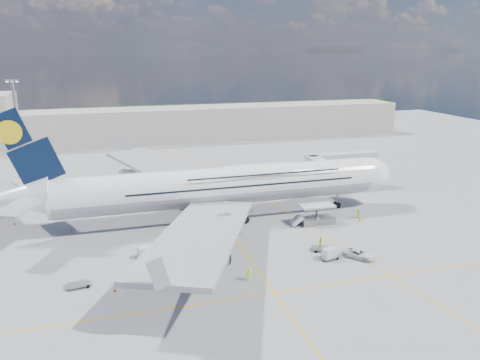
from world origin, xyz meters
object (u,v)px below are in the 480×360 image
object	(u,v)px
dolly_nose_near	(321,248)
cone_wing_right_inner	(201,239)
service_van	(359,254)
crew_tug	(249,274)
dolly_back	(145,252)
cone_wing_right_outer	(115,290)
catering_truck_outer	(132,178)
crew_van	(321,241)
airliner	(222,185)
catering_truck_inner	(156,193)
dolly_nose_far	(330,253)
cone_tail	(14,223)
cargo_loader	(316,217)
crew_nose	(360,219)
jet_bridge	(335,163)
light_mast	(19,133)
crew_loader	(358,213)
cone_wing_left_inner	(185,196)
crew_wing	(160,264)
baggage_tug	(224,241)
cone_wing_left_outer	(142,184)
dolly_row_c	(178,279)
dolly_row_b	(188,265)
cone_nose	(363,203)

from	to	relation	value
dolly_nose_near	cone_wing_right_inner	world-z (taller)	cone_wing_right_inner
service_van	crew_tug	bearing A→B (deg)	148.65
dolly_back	cone_wing_right_outer	distance (m)	11.02
catering_truck_outer	crew_van	world-z (taller)	catering_truck_outer
airliner	catering_truck_inner	size ratio (longest dim) A/B	10.39
dolly_nose_far	dolly_nose_near	distance (m)	3.46
cone_wing_right_outer	cone_tail	distance (m)	36.04
cargo_loader	cone_tail	distance (m)	57.14
dolly_nose_near	crew_nose	bearing A→B (deg)	50.31
jet_bridge	dolly_nose_far	world-z (taller)	jet_bridge
crew_tug	dolly_back	bearing A→B (deg)	124.09
jet_bridge	light_mast	xyz separation A→B (m)	(-69.81, 24.06, 6.35)
jet_bridge	cargo_loader	size ratio (longest dim) A/B	2.20
crew_loader	cone_wing_left_inner	world-z (taller)	crew_loader
catering_truck_outer	crew_wing	xyz separation A→B (m)	(0.89, -48.15, -0.76)
dolly_back	baggage_tug	size ratio (longest dim) A/B	1.09
crew_wing	service_van	bearing A→B (deg)	-103.74
catering_truck_outer	cone_tail	distance (m)	31.58
service_van	crew_nose	bearing A→B (deg)	20.70
cargo_loader	crew_loader	bearing A→B (deg)	1.97
cone_wing_right_inner	crew_van	bearing A→B (deg)	-22.62
dolly_nose_far	cone_wing_left_outer	distance (m)	56.78
dolly_row_c	dolly_nose_far	bearing A→B (deg)	-9.88
crew_van	catering_truck_outer	bearing A→B (deg)	11.07
dolly_back	baggage_tug	world-z (taller)	dolly_back
dolly_row_b	crew_wing	distance (m)	4.29
cone_nose	cone_wing_right_outer	bearing A→B (deg)	-155.09
catering_truck_outer	cone_wing_left_inner	world-z (taller)	catering_truck_outer
catering_truck_inner	cone_wing_right_outer	distance (m)	38.89
dolly_nose_far	cone_nose	xyz separation A→B (m)	(19.49, 23.15, -0.73)
catering_truck_inner	cone_tail	distance (m)	28.09
cargo_loader	cone_nose	distance (m)	16.72
airliner	dolly_row_b	world-z (taller)	airliner
airliner	crew_nose	bearing A→B (deg)	-21.18
cone_wing_left_inner	cone_tail	size ratio (longest dim) A/B	1.05
service_van	jet_bridge	bearing A→B (deg)	30.41
service_van	crew_loader	bearing A→B (deg)	21.59
cargo_loader	dolly_row_c	size ratio (longest dim) A/B	2.92
crew_loader	cone_wing_right_outer	world-z (taller)	crew_loader
dolly_nose_far	crew_tug	distance (m)	14.68
dolly_row_b	baggage_tug	xyz separation A→B (m)	(7.35, 6.63, 0.47)
crew_tug	cone_wing_right_outer	distance (m)	18.75
catering_truck_outer	crew_tug	bearing A→B (deg)	-51.53
cone_nose	dolly_row_c	bearing A→B (deg)	-150.50
dolly_nose_near	catering_truck_inner	world-z (taller)	catering_truck_inner
catering_truck_inner	cone_tail	size ratio (longest dim) A/B	12.80
baggage_tug	service_van	xyz separation A→B (m)	(19.24, -11.11, -0.06)
service_van	cone_wing_left_inner	bearing A→B (deg)	79.27
cone_wing_right_outer	cone_wing_right_inner	bearing A→B (deg)	43.53
cone_wing_right_inner	cone_tail	xyz separation A→B (m)	(-32.36, 17.37, 0.01)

